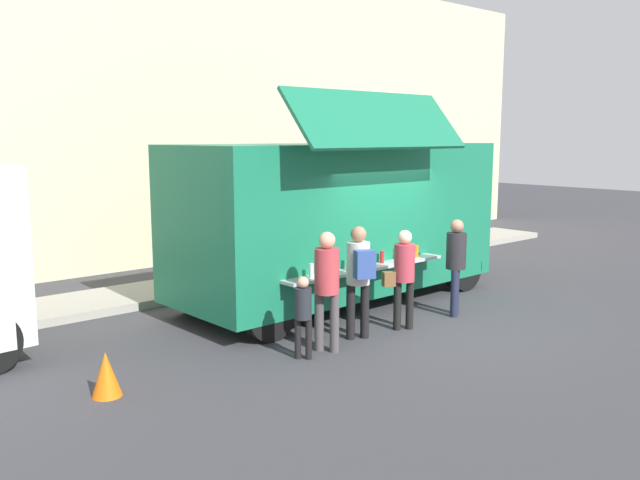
{
  "coord_description": "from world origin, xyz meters",
  "views": [
    {
      "loc": [
        -8.23,
        -6.8,
        3.09
      ],
      "look_at": [
        -0.78,
        1.79,
        1.3
      ],
      "focal_mm": 37.07,
      "sensor_mm": 36.0,
      "label": 1
    }
  ],
  "objects_px": {
    "food_truck_main": "(339,216)",
    "customer_extra_browsing": "(456,258)",
    "traffic_cone_orange": "(106,374)",
    "customer_front_ordering": "(403,271)",
    "child_near_queue": "(303,310)",
    "customer_rear_waiting": "(327,281)",
    "trash_bin": "(385,243)",
    "customer_mid_with_backpack": "(359,271)"
  },
  "relations": [
    {
      "from": "food_truck_main",
      "to": "customer_extra_browsing",
      "type": "bearing_deg",
      "value": -68.92
    },
    {
      "from": "food_truck_main",
      "to": "customer_extra_browsing",
      "type": "relative_size",
      "value": 3.82
    },
    {
      "from": "customer_rear_waiting",
      "to": "food_truck_main",
      "type": "bearing_deg",
      "value": 12.94
    },
    {
      "from": "customer_front_ordering",
      "to": "customer_mid_with_backpack",
      "type": "xyz_separation_m",
      "value": [
        -0.9,
        0.09,
        0.11
      ]
    },
    {
      "from": "customer_mid_with_backpack",
      "to": "customer_extra_browsing",
      "type": "bearing_deg",
      "value": -68.94
    },
    {
      "from": "food_truck_main",
      "to": "child_near_queue",
      "type": "relative_size",
      "value": 5.45
    },
    {
      "from": "customer_mid_with_backpack",
      "to": "customer_rear_waiting",
      "type": "xyz_separation_m",
      "value": [
        -0.75,
        -0.11,
        -0.02
      ]
    },
    {
      "from": "customer_front_ordering",
      "to": "child_near_queue",
      "type": "distance_m",
      "value": 2.14
    },
    {
      "from": "customer_front_ordering",
      "to": "customer_extra_browsing",
      "type": "xyz_separation_m",
      "value": [
        1.33,
        -0.02,
        0.04
      ]
    },
    {
      "from": "food_truck_main",
      "to": "child_near_queue",
      "type": "xyz_separation_m",
      "value": [
        -2.6,
        -2.09,
        -0.91
      ]
    },
    {
      "from": "trash_bin",
      "to": "customer_front_ordering",
      "type": "height_order",
      "value": "customer_front_ordering"
    },
    {
      "from": "customer_extra_browsing",
      "to": "child_near_queue",
      "type": "bearing_deg",
      "value": 57.57
    },
    {
      "from": "customer_rear_waiting",
      "to": "customer_mid_with_backpack",
      "type": "bearing_deg",
      "value": -22.69
    },
    {
      "from": "customer_rear_waiting",
      "to": "customer_extra_browsing",
      "type": "xyz_separation_m",
      "value": [
        2.98,
        0.0,
        -0.04
      ]
    },
    {
      "from": "traffic_cone_orange",
      "to": "customer_front_ordering",
      "type": "bearing_deg",
      "value": -5.43
    },
    {
      "from": "customer_extra_browsing",
      "to": "food_truck_main",
      "type": "bearing_deg",
      "value": -10.63
    },
    {
      "from": "customer_mid_with_backpack",
      "to": "customer_extra_browsing",
      "type": "distance_m",
      "value": 2.24
    },
    {
      "from": "customer_mid_with_backpack",
      "to": "food_truck_main",
      "type": "bearing_deg",
      "value": -11.58
    },
    {
      "from": "food_truck_main",
      "to": "traffic_cone_orange",
      "type": "height_order",
      "value": "food_truck_main"
    },
    {
      "from": "trash_bin",
      "to": "customer_rear_waiting",
      "type": "xyz_separation_m",
      "value": [
        -5.82,
        -4.38,
        0.62
      ]
    },
    {
      "from": "trash_bin",
      "to": "food_truck_main",
      "type": "bearing_deg",
      "value": -147.81
    },
    {
      "from": "customer_front_ordering",
      "to": "child_near_queue",
      "type": "relative_size",
      "value": 1.37
    },
    {
      "from": "customer_extra_browsing",
      "to": "traffic_cone_orange",
      "type": "bearing_deg",
      "value": 52.53
    },
    {
      "from": "customer_rear_waiting",
      "to": "child_near_queue",
      "type": "relative_size",
      "value": 1.49
    },
    {
      "from": "food_truck_main",
      "to": "customer_front_ordering",
      "type": "distance_m",
      "value": 2.2
    },
    {
      "from": "customer_extra_browsing",
      "to": "child_near_queue",
      "type": "height_order",
      "value": "customer_extra_browsing"
    },
    {
      "from": "customer_rear_waiting",
      "to": "child_near_queue",
      "type": "bearing_deg",
      "value": 153.08
    },
    {
      "from": "food_truck_main",
      "to": "child_near_queue",
      "type": "distance_m",
      "value": 3.46
    },
    {
      "from": "food_truck_main",
      "to": "customer_front_ordering",
      "type": "xyz_separation_m",
      "value": [
        -0.48,
        -2.04,
        -0.66
      ]
    },
    {
      "from": "trash_bin",
      "to": "customer_extra_browsing",
      "type": "bearing_deg",
      "value": -122.98
    },
    {
      "from": "trash_bin",
      "to": "customer_extra_browsing",
      "type": "xyz_separation_m",
      "value": [
        -2.84,
        -4.38,
        0.58
      ]
    },
    {
      "from": "trash_bin",
      "to": "traffic_cone_orange",
      "type": "bearing_deg",
      "value": -156.38
    },
    {
      "from": "food_truck_main",
      "to": "customer_front_ordering",
      "type": "bearing_deg",
      "value": -104.6
    },
    {
      "from": "food_truck_main",
      "to": "customer_rear_waiting",
      "type": "bearing_deg",
      "value": -137.37
    },
    {
      "from": "customer_rear_waiting",
      "to": "customer_extra_browsing",
      "type": "height_order",
      "value": "customer_rear_waiting"
    },
    {
      "from": "customer_mid_with_backpack",
      "to": "customer_rear_waiting",
      "type": "height_order",
      "value": "customer_rear_waiting"
    },
    {
      "from": "child_near_queue",
      "to": "food_truck_main",
      "type": "bearing_deg",
      "value": -0.34
    },
    {
      "from": "food_truck_main",
      "to": "customer_extra_browsing",
      "type": "height_order",
      "value": "food_truck_main"
    },
    {
      "from": "food_truck_main",
      "to": "trash_bin",
      "type": "distance_m",
      "value": 4.52
    },
    {
      "from": "customer_front_ordering",
      "to": "customer_extra_browsing",
      "type": "distance_m",
      "value": 1.33
    },
    {
      "from": "customer_mid_with_backpack",
      "to": "customer_front_ordering",
      "type": "bearing_deg",
      "value": -71.83
    },
    {
      "from": "customer_mid_with_backpack",
      "to": "customer_rear_waiting",
      "type": "relative_size",
      "value": 1.0
    }
  ]
}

